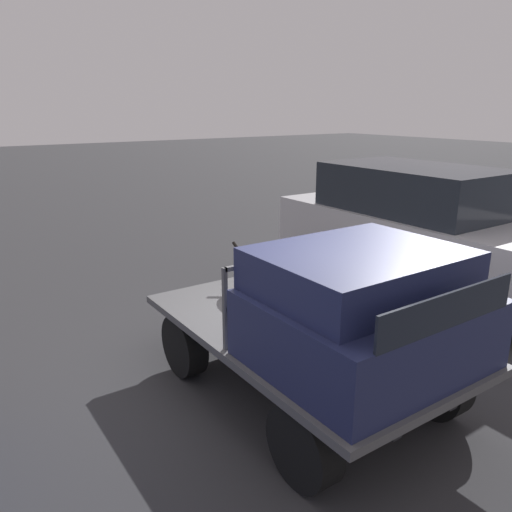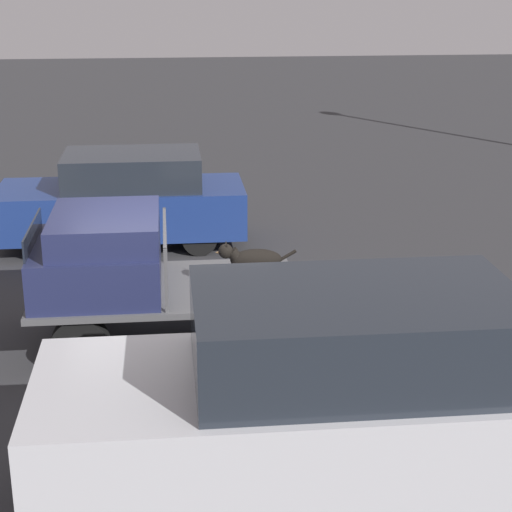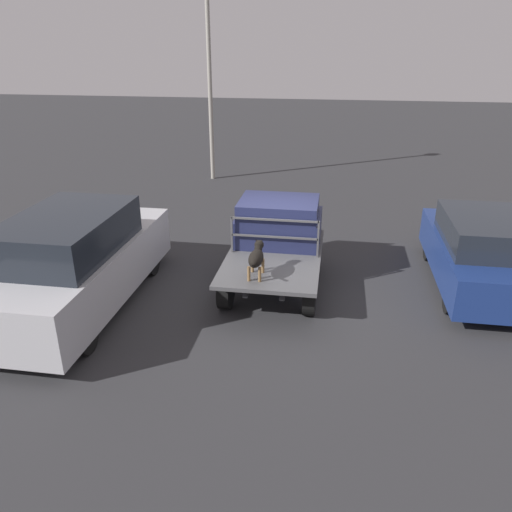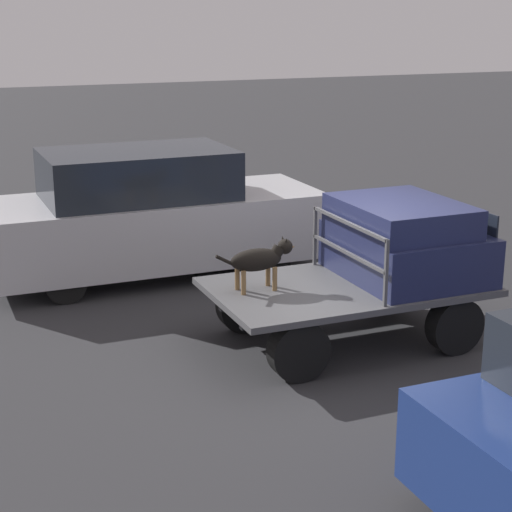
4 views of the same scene
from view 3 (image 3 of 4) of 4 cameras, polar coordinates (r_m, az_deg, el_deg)
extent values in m
plane|color=#2D2D30|center=(11.01, 2.02, -3.53)|extent=(80.00, 80.00, 0.00)
cylinder|color=black|center=(11.93, -1.30, 0.55)|extent=(0.71, 0.24, 0.71)
cylinder|color=black|center=(11.76, 6.75, 0.05)|extent=(0.71, 0.24, 0.71)
cylinder|color=black|center=(10.04, -3.48, -4.04)|extent=(0.71, 0.24, 0.71)
cylinder|color=black|center=(9.84, 6.12, -4.74)|extent=(0.71, 0.24, 0.71)
cube|color=black|center=(10.79, 0.23, -0.53)|extent=(3.14, 0.10, 0.18)
cube|color=black|center=(10.72, 3.92, -0.77)|extent=(3.14, 0.10, 0.18)
cube|color=#4C4C4F|center=(10.70, 2.08, -0.01)|extent=(3.42, 1.99, 0.08)
cube|color=#1E2347|center=(11.37, 2.65, 3.29)|extent=(1.59, 1.87, 0.62)
cube|color=#1E2347|center=(11.10, 2.63, 5.50)|extent=(1.35, 1.72, 0.38)
cube|color=black|center=(11.97, 3.13, 6.53)|extent=(0.02, 1.54, 0.28)
cube|color=#4C4C4F|center=(10.67, -2.79, 2.46)|extent=(0.04, 0.04, 0.80)
cube|color=#4C4C4F|center=(10.47, 7.10, 1.88)|extent=(0.04, 0.04, 0.80)
cube|color=#4C4C4F|center=(10.40, 2.14, 4.14)|extent=(0.04, 1.83, 0.04)
cube|color=#4C4C4F|center=(10.53, 2.11, 2.19)|extent=(0.04, 1.83, 0.04)
cylinder|color=brown|center=(9.81, -0.41, -1.04)|extent=(0.06, 0.06, 0.30)
cylinder|color=brown|center=(9.78, 0.79, -1.12)|extent=(0.06, 0.06, 0.30)
cylinder|color=brown|center=(9.44, -0.82, -2.04)|extent=(0.06, 0.06, 0.30)
cylinder|color=brown|center=(9.41, 0.43, -2.13)|extent=(0.06, 0.06, 0.30)
ellipsoid|color=black|center=(9.51, 0.00, -0.27)|extent=(0.66, 0.28, 0.28)
sphere|color=brown|center=(9.69, 0.17, -0.11)|extent=(0.13, 0.13, 0.13)
cylinder|color=black|center=(9.74, 0.26, 0.79)|extent=(0.20, 0.15, 0.19)
sphere|color=black|center=(9.81, 0.36, 1.30)|extent=(0.19, 0.19, 0.19)
cone|color=brown|center=(9.89, 0.43, 1.39)|extent=(0.10, 0.10, 0.10)
cone|color=black|center=(9.78, 0.05, 1.73)|extent=(0.06, 0.08, 0.10)
cone|color=black|center=(9.77, 0.65, 1.69)|extent=(0.06, 0.08, 0.10)
cylinder|color=black|center=(9.15, -0.38, -1.06)|extent=(0.28, 0.04, 0.19)
cylinder|color=black|center=(12.97, 19.22, 0.84)|extent=(0.60, 0.20, 0.60)
cylinder|color=black|center=(13.32, 25.41, 0.42)|extent=(0.60, 0.20, 0.60)
cylinder|color=black|center=(10.58, 21.38, -4.60)|extent=(0.60, 0.20, 0.60)
cube|color=navy|center=(11.79, 23.91, -0.20)|extent=(4.31, 1.75, 0.82)
cube|color=#1E232B|center=(11.36, 24.72, 2.63)|extent=(2.37, 1.57, 0.59)
cylinder|color=black|center=(12.42, -19.28, -0.16)|extent=(0.60, 0.20, 0.60)
cylinder|color=black|center=(11.72, -11.88, -0.69)|extent=(0.60, 0.20, 0.60)
cylinder|color=black|center=(9.14, -18.91, -8.77)|extent=(0.60, 0.20, 0.60)
cube|color=#B7B7BC|center=(10.55, -19.45, -1.55)|extent=(5.20, 1.99, 1.02)
cube|color=#1E232B|center=(10.03, -20.79, 2.43)|extent=(2.86, 1.79, 0.74)
cylinder|color=gray|center=(19.50, -5.30, 19.09)|extent=(0.16, 0.16, 7.17)
camera|label=1|loc=(13.67, 17.45, 13.73)|focal=35.00mm
camera|label=2|loc=(15.18, -43.17, 16.15)|focal=60.00mm
camera|label=4|loc=(9.20, 67.26, 3.60)|focal=60.00mm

